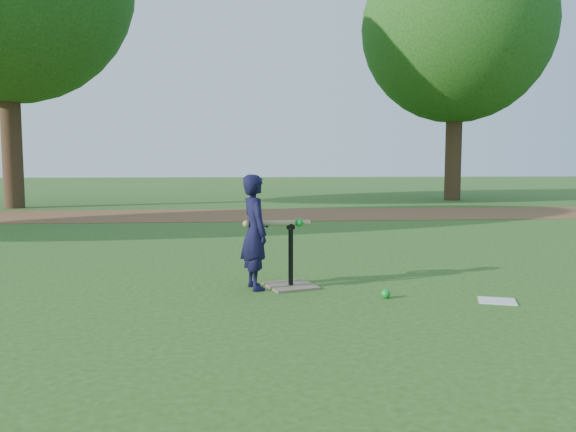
{
  "coord_description": "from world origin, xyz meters",
  "views": [
    {
      "loc": [
        -0.18,
        -5.1,
        1.18
      ],
      "look_at": [
        0.3,
        0.42,
        0.65
      ],
      "focal_mm": 35.0,
      "sensor_mm": 36.0,
      "label": 1
    }
  ],
  "objects": [
    {
      "name": "clipboard",
      "position": [
        2.0,
        -0.59,
        0.01
      ],
      "size": [
        0.36,
        0.32,
        0.01
      ],
      "primitive_type": "cube",
      "rotation": [
        0.0,
        0.0,
        -0.34
      ],
      "color": "silver",
      "rests_on": "ground"
    },
    {
      "name": "swing_action",
      "position": [
        0.19,
        0.09,
        0.62
      ],
      "size": [
        0.63,
        0.11,
        0.08
      ],
      "color": "tan",
      "rests_on": "ground"
    },
    {
      "name": "child",
      "position": [
        -0.04,
        0.08,
        0.54
      ],
      "size": [
        0.35,
        0.45,
        1.07
      ],
      "primitive_type": "imported",
      "rotation": [
        0.0,
        0.0,
        1.85
      ],
      "color": "black",
      "rests_on": "ground"
    },
    {
      "name": "batting_tee",
      "position": [
        0.3,
        0.12,
        0.11
      ],
      "size": [
        0.54,
        0.54,
        0.61
      ],
      "color": "#7A674D",
      "rests_on": "ground"
    },
    {
      "name": "dirt_strip",
      "position": [
        0.0,
        7.5,
        0.01
      ],
      "size": [
        24.0,
        3.0,
        0.01
      ],
      "primitive_type": "cube",
      "color": "brown",
      "rests_on": "ground"
    },
    {
      "name": "wiffle_ball_ground",
      "position": [
        1.09,
        -0.39,
        0.04
      ],
      "size": [
        0.08,
        0.08,
        0.08
      ],
      "primitive_type": "sphere",
      "color": "#0D9628",
      "rests_on": "ground"
    },
    {
      "name": "ground",
      "position": [
        0.0,
        0.0,
        0.0
      ],
      "size": [
        80.0,
        80.0,
        0.0
      ],
      "primitive_type": "plane",
      "color": "#285116",
      "rests_on": "ground"
    },
    {
      "name": "tree_right",
      "position": [
        6.5,
        12.0,
        5.29
      ],
      "size": [
        5.8,
        5.8,
        8.21
      ],
      "color": "#382316",
      "rests_on": "ground"
    }
  ]
}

